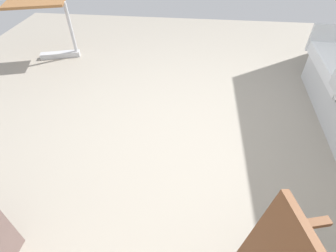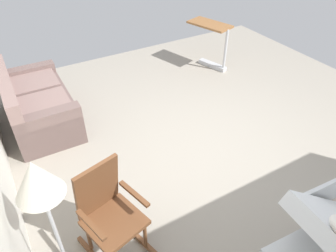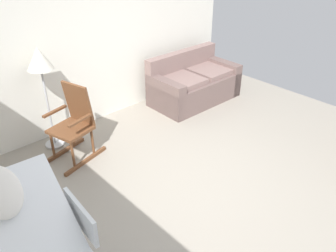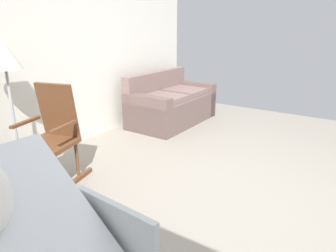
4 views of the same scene
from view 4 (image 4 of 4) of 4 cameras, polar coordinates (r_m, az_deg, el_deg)
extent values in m
plane|color=gray|center=(3.10, 11.68, -13.35)|extent=(6.97, 6.97, 0.00)
cube|color=silver|center=(4.25, -20.87, 13.62)|extent=(5.78, 0.10, 2.70)
cube|color=silver|center=(1.66, -9.87, -17.99)|extent=(0.07, 0.56, 0.28)
cube|color=#68534F|center=(5.29, 0.86, 3.06)|extent=(1.61, 0.87, 0.45)
cube|color=#7F6660|center=(4.91, -1.13, 5.05)|extent=(0.68, 0.65, 0.10)
cube|color=#7F6660|center=(5.51, 3.35, 6.47)|extent=(0.68, 0.65, 0.10)
cube|color=#7F6660|center=(5.39, -2.21, 7.96)|extent=(1.60, 0.18, 0.40)
cube|color=#68534F|center=(4.72, -3.92, 2.08)|extent=(0.19, 0.85, 0.60)
cube|color=#68534F|center=(5.86, 4.72, 5.24)|extent=(0.19, 0.85, 0.60)
cube|color=brown|center=(3.66, -23.21, -8.93)|extent=(0.74, 0.23, 0.05)
cube|color=brown|center=(3.40, -17.68, -10.36)|extent=(0.74, 0.23, 0.05)
cylinder|color=brown|center=(3.19, -20.36, -8.10)|extent=(0.04, 0.04, 0.40)
cylinder|color=brown|center=(3.44, -25.39, -6.87)|extent=(0.04, 0.04, 0.40)
cylinder|color=brown|center=(3.45, -16.56, -5.68)|extent=(0.04, 0.04, 0.40)
cylinder|color=brown|center=(3.68, -21.48, -4.72)|extent=(0.04, 0.04, 0.40)
cube|color=brown|center=(3.36, -21.34, -3.18)|extent=(0.57, 0.58, 0.04)
cube|color=brown|center=(3.42, -19.79, 2.64)|extent=(0.23, 0.45, 0.60)
cube|color=brown|center=(3.14, -18.79, -0.12)|extent=(0.38, 0.14, 0.03)
cube|color=brown|center=(3.43, -24.93, 0.67)|extent=(0.38, 0.14, 0.03)
cylinder|color=#B2B5BA|center=(3.88, -25.38, -7.84)|extent=(0.28, 0.28, 0.03)
cylinder|color=#B2B5BA|center=(3.68, -26.60, 0.49)|extent=(0.03, 0.03, 1.15)
cone|color=beige|center=(3.56, -28.26, 11.69)|extent=(0.34, 0.34, 0.30)
camera|label=1|loc=(3.88, -20.44, 21.25)|focal=27.15mm
camera|label=2|loc=(3.34, -64.29, 31.59)|focal=33.81mm
camera|label=3|loc=(1.72, 135.61, 34.13)|focal=37.44mm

